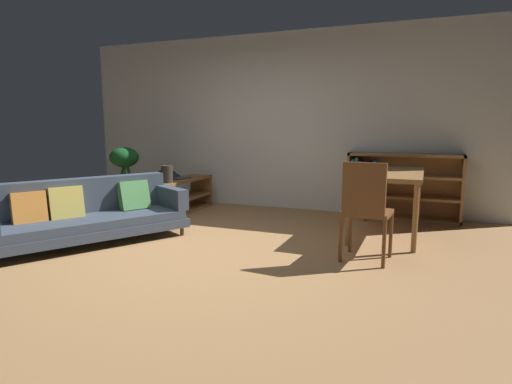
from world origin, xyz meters
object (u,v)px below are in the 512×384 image
fabric_couch (87,214)px  dining_chair_near (366,206)px  potted_floor_plant (125,166)px  dining_table (388,178)px  media_console (180,196)px  open_laptop (176,176)px  bookshelf (395,186)px  desk_speaker (167,174)px

fabric_couch → dining_chair_near: dining_chair_near is taller
fabric_couch → potted_floor_plant: bearing=116.4°
dining_table → media_console: bearing=175.3°
media_console → open_laptop: (-0.09, 0.07, 0.29)m
media_console → bookshelf: 3.13m
media_console → fabric_couch: bearing=-92.4°
dining_chair_near → bookshelf: 2.18m
dining_chair_near → fabric_couch: bearing=-172.0°
desk_speaker → bookshelf: (2.97, 1.19, -0.17)m
open_laptop → potted_floor_plant: 0.88m
dining_chair_near → bookshelf: (0.11, 2.18, -0.09)m
media_console → dining_table: size_ratio=0.98×
dining_table → open_laptop: bearing=174.1°
fabric_couch → media_console: (0.08, 1.81, -0.08)m
potted_floor_plant → dining_table: bearing=-2.8°
media_console → open_laptop: size_ratio=3.09×
desk_speaker → potted_floor_plant: 1.07m
fabric_couch → dining_chair_near: (2.99, 0.42, 0.22)m
fabric_couch → dining_table: 3.48m
open_laptop → bookshelf: bookshelf is taller
desk_speaker → dining_chair_near: size_ratio=0.25×
potted_floor_plant → dining_table: size_ratio=0.69×
dining_chair_near → bookshelf: size_ratio=0.64×
dining_table → fabric_couch: bearing=-153.2°
media_console → dining_table: 3.05m
open_laptop → dining_chair_near: dining_chair_near is taller
fabric_couch → bookshelf: bearing=40.0°
media_console → dining_table: (3.01, -0.25, 0.44)m
open_laptop → desk_speaker: bearing=-72.4°
potted_floor_plant → dining_chair_near: 4.09m
media_console → dining_table: bearing=-4.7°
dining_table → bookshelf: bookshelf is taller
fabric_couch → bookshelf: size_ratio=1.44×
open_laptop → dining_table: 3.12m
potted_floor_plant → dining_table: (3.96, -0.20, 0.01)m
dining_table → potted_floor_plant: bearing=177.2°
potted_floor_plant → fabric_couch: bearing=-63.6°
dining_chair_near → potted_floor_plant: bearing=160.9°
dining_table → dining_chair_near: size_ratio=1.45×
media_console → dining_chair_near: bearing=-25.5°
media_console → potted_floor_plant: (-0.95, -0.05, 0.43)m
fabric_couch → potted_floor_plant: size_ratio=2.27×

